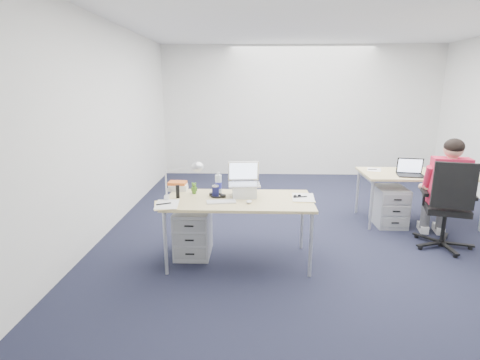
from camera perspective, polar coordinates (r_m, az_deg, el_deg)
name	(u,v)px	position (r m, az deg, el deg)	size (l,w,h in m)	color
floor	(328,232)	(5.28, 13.27, -7.75)	(7.00, 7.00, 0.00)	black
room	(336,104)	(4.92, 14.40, 11.13)	(6.02, 7.02, 2.80)	silver
desk_near	(239,203)	(4.12, -0.17, -3.53)	(1.60, 0.80, 0.73)	tan
desk_far	(419,176)	(5.93, 25.59, 0.53)	(1.60, 0.80, 0.73)	tan
office_chair	(445,223)	(5.21, 28.74, -5.80)	(0.86, 0.86, 1.10)	black
seated_person	(444,191)	(5.29, 28.63, -1.52)	(0.49, 0.78, 1.33)	red
drawer_pedestal_near	(193,232)	(4.44, -7.16, -7.89)	(0.40, 0.50, 0.55)	#AFB2B5
drawer_pedestal_far	(389,206)	(5.74, 21.82, -3.71)	(0.40, 0.50, 0.55)	#AFB2B5
silver_laptop	(244,180)	(4.15, 0.64, -0.04)	(0.35, 0.28, 0.37)	silver
wireless_keyboard	(221,202)	(3.99, -2.89, -3.31)	(0.31, 0.13, 0.02)	white
computer_mouse	(249,202)	(3.95, 1.38, -3.33)	(0.06, 0.09, 0.03)	white
headphones	(217,195)	(4.19, -3.46, -2.32)	(0.21, 0.16, 0.03)	black
can_koozie	(215,191)	(4.19, -3.76, -1.67)	(0.08, 0.08, 0.13)	#161846
water_bottle	(218,183)	(4.29, -3.31, -0.44)	(0.08, 0.08, 0.25)	silver
bear_figurine	(194,188)	(4.32, -7.01, -1.22)	(0.07, 0.05, 0.13)	#2D671B
book_stack	(178,186)	(4.51, -9.46, -0.88)	(0.22, 0.17, 0.10)	silver
cordless_phone	(178,192)	(4.17, -9.47, -1.76)	(0.04, 0.02, 0.15)	black
papers_left	(166,205)	(3.96, -11.24, -3.74)	(0.23, 0.33, 0.01)	#FFE193
papers_right	(302,198)	(4.18, 9.46, -2.70)	(0.24, 0.34, 0.01)	#FFE193
sunglasses	(297,197)	(4.20, 8.70, -2.51)	(0.10, 0.04, 0.02)	black
desk_lamp	(178,180)	(4.06, -9.39, -0.05)	(0.39, 0.14, 0.44)	silver
dark_laptop	(412,167)	(5.63, 24.69, 1.77)	(0.34, 0.33, 0.25)	black
far_cup	(441,167)	(6.22, 28.35, 1.77)	(0.08, 0.08, 0.11)	white
far_papers	(374,170)	(5.85, 19.69, 1.44)	(0.19, 0.27, 0.01)	white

